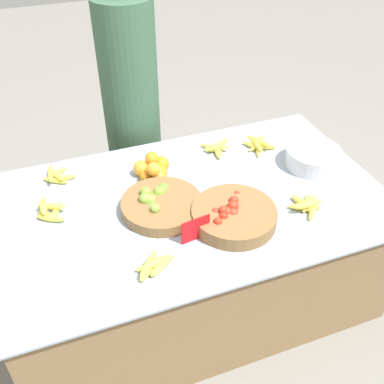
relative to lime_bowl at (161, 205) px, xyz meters
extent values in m
plane|color=gray|center=(0.16, 0.02, -0.70)|extent=(12.00, 12.00, 0.00)
cube|color=olive|center=(0.16, 0.02, -0.37)|extent=(1.81, 1.08, 0.66)
cube|color=#99A8BC|center=(0.16, 0.02, -0.04)|extent=(1.89, 1.13, 0.01)
cylinder|color=olive|center=(0.00, 0.00, 0.00)|extent=(0.38, 0.38, 0.06)
sphere|color=#7AB238|center=(-0.05, 0.07, 0.04)|extent=(0.05, 0.05, 0.05)
sphere|color=#89BC42|center=(-0.01, 0.00, -0.01)|extent=(0.04, 0.04, 0.04)
sphere|color=#6BA333|center=(-0.03, 0.04, 0.00)|extent=(0.05, 0.05, 0.05)
sphere|color=#89BC42|center=(-0.05, -0.06, 0.04)|extent=(0.04, 0.04, 0.04)
sphere|color=#6BA333|center=(-0.05, -0.02, 0.01)|extent=(0.04, 0.04, 0.04)
sphere|color=#7AB238|center=(0.01, 0.07, 0.02)|extent=(0.05, 0.05, 0.05)
sphere|color=#89BC42|center=(-0.05, 0.02, 0.02)|extent=(0.05, 0.05, 0.05)
sphere|color=#6BA333|center=(0.04, 0.09, 0.02)|extent=(0.05, 0.05, 0.05)
sphere|color=#7AB238|center=(0.11, 0.00, -0.01)|extent=(0.05, 0.05, 0.05)
sphere|color=#89BC42|center=(-0.07, 0.03, 0.04)|extent=(0.05, 0.05, 0.05)
sphere|color=#6BA333|center=(-0.03, -0.03, 0.01)|extent=(0.04, 0.04, 0.04)
cylinder|color=olive|center=(0.29, -0.20, 0.00)|extent=(0.39, 0.39, 0.07)
sphere|color=red|center=(0.33, -0.19, -0.01)|extent=(0.04, 0.04, 0.04)
sphere|color=red|center=(0.29, -0.21, 0.03)|extent=(0.04, 0.04, 0.04)
sphere|color=red|center=(0.19, -0.24, 0.04)|extent=(0.04, 0.04, 0.04)
sphere|color=red|center=(0.29, -0.18, 0.05)|extent=(0.05, 0.05, 0.05)
sphere|color=red|center=(0.29, -0.19, 0.00)|extent=(0.05, 0.05, 0.05)
sphere|color=red|center=(0.29, -0.16, 0.00)|extent=(0.05, 0.05, 0.05)
sphere|color=red|center=(0.23, -0.19, 0.05)|extent=(0.04, 0.04, 0.04)
sphere|color=red|center=(0.21, -0.17, 0.03)|extent=(0.04, 0.04, 0.04)
sphere|color=red|center=(0.35, -0.09, 0.02)|extent=(0.04, 0.04, 0.04)
sphere|color=red|center=(0.22, -0.22, 0.04)|extent=(0.04, 0.04, 0.04)
sphere|color=red|center=(0.29, -0.19, 0.00)|extent=(0.05, 0.05, 0.05)
sphere|color=red|center=(0.31, -0.14, 0.04)|extent=(0.04, 0.04, 0.04)
sphere|color=red|center=(0.25, -0.19, 0.03)|extent=(0.05, 0.05, 0.05)
sphere|color=red|center=(0.35, -0.19, 0.00)|extent=(0.04, 0.04, 0.04)
sphere|color=red|center=(0.41, -0.15, 0.00)|extent=(0.04, 0.04, 0.04)
sphere|color=red|center=(0.28, -0.20, 0.03)|extent=(0.05, 0.05, 0.05)
sphere|color=orange|center=(0.06, 0.27, 0.00)|extent=(0.07, 0.07, 0.07)
sphere|color=orange|center=(0.05, 0.21, 0.00)|extent=(0.07, 0.07, 0.07)
sphere|color=orange|center=(0.03, 0.25, 0.00)|extent=(0.07, 0.07, 0.07)
sphere|color=orange|center=(0.07, 0.24, 0.01)|extent=(0.08, 0.08, 0.08)
sphere|color=orange|center=(0.10, 0.30, 0.01)|extent=(0.08, 0.08, 0.08)
sphere|color=orange|center=(-0.01, 0.24, 0.00)|extent=(0.06, 0.06, 0.06)
sphere|color=orange|center=(-0.01, 0.30, 0.01)|extent=(0.08, 0.08, 0.08)
sphere|color=orange|center=(0.05, 0.31, 0.05)|extent=(0.07, 0.07, 0.07)
sphere|color=orange|center=(0.03, 0.21, 0.05)|extent=(0.07, 0.07, 0.07)
cylinder|color=silver|center=(0.87, 0.07, 0.02)|extent=(0.29, 0.29, 0.10)
cube|color=red|center=(0.08, -0.24, 0.03)|extent=(0.14, 0.02, 0.12)
ellipsoid|color=#EFDB4C|center=(-0.11, -0.35, -0.01)|extent=(0.13, 0.10, 0.03)
ellipsoid|color=#EFDB4C|center=(-0.10, -0.32, -0.01)|extent=(0.12, 0.04, 0.03)
ellipsoid|color=#EFDB4C|center=(-0.17, -0.36, -0.02)|extent=(0.11, 0.11, 0.03)
ellipsoid|color=#EFDB4C|center=(-0.14, -0.34, -0.02)|extent=(0.15, 0.04, 0.03)
ellipsoid|color=#EFDB4C|center=(-0.13, -0.35, 0.01)|extent=(0.13, 0.07, 0.03)
ellipsoid|color=#EFDB4C|center=(-0.16, -0.34, 0.00)|extent=(0.12, 0.14, 0.03)
ellipsoid|color=#EFDB4C|center=(-0.40, 0.40, -0.02)|extent=(0.14, 0.05, 0.03)
ellipsoid|color=#EFDB4C|center=(-0.43, 0.45, -0.02)|extent=(0.13, 0.09, 0.03)
ellipsoid|color=#EFDB4C|center=(-0.44, 0.39, -0.02)|extent=(0.13, 0.10, 0.03)
ellipsoid|color=#EFDB4C|center=(-0.43, 0.40, 0.01)|extent=(0.08, 0.12, 0.03)
ellipsoid|color=#EFDB4C|center=(-0.46, 0.43, 0.01)|extent=(0.05, 0.16, 0.03)
ellipsoid|color=#EFDB4C|center=(0.68, 0.36, -0.01)|extent=(0.14, 0.09, 0.04)
ellipsoid|color=#EFDB4C|center=(0.69, 0.30, -0.02)|extent=(0.16, 0.10, 0.03)
ellipsoid|color=#EFDB4C|center=(0.66, 0.29, -0.02)|extent=(0.09, 0.15, 0.03)
ellipsoid|color=#EFDB4C|center=(0.66, 0.34, -0.02)|extent=(0.12, 0.11, 0.03)
ellipsoid|color=#EFDB4C|center=(0.67, 0.32, -0.02)|extent=(0.15, 0.08, 0.03)
ellipsoid|color=#EFDB4C|center=(0.66, 0.31, 0.00)|extent=(0.04, 0.16, 0.03)
ellipsoid|color=#EFDB4C|center=(0.68, 0.32, 0.01)|extent=(0.11, 0.15, 0.03)
ellipsoid|color=#EFDB4C|center=(0.44, 0.35, -0.02)|extent=(0.07, 0.16, 0.03)
ellipsoid|color=#EFDB4C|center=(0.43, 0.38, -0.02)|extent=(0.12, 0.05, 0.03)
ellipsoid|color=#EFDB4C|center=(0.42, 0.39, -0.02)|extent=(0.10, 0.14, 0.03)
ellipsoid|color=#EFDB4C|center=(0.44, 0.39, -0.02)|extent=(0.11, 0.03, 0.03)
ellipsoid|color=#EFDB4C|center=(0.46, 0.38, 0.01)|extent=(0.16, 0.10, 0.03)
ellipsoid|color=#EFDB4C|center=(0.45, 0.36, 0.00)|extent=(0.12, 0.08, 0.03)
ellipsoid|color=#EFDB4C|center=(0.64, -0.24, -0.01)|extent=(0.15, 0.09, 0.03)
ellipsoid|color=#EFDB4C|center=(0.66, -0.27, -0.02)|extent=(0.11, 0.12, 0.03)
ellipsoid|color=#EFDB4C|center=(0.64, -0.22, -0.01)|extent=(0.07, 0.16, 0.04)
ellipsoid|color=#EFDB4C|center=(0.66, -0.23, -0.02)|extent=(0.11, 0.10, 0.03)
ellipsoid|color=#EFDB4C|center=(0.67, -0.20, -0.02)|extent=(0.10, 0.11, 0.03)
ellipsoid|color=#EFDB4C|center=(0.64, -0.25, 0.01)|extent=(0.15, 0.04, 0.03)
ellipsoid|color=#EFDB4C|center=(0.65, -0.24, 0.01)|extent=(0.13, 0.07, 0.03)
ellipsoid|color=#EFDB4C|center=(-0.50, 0.12, -0.02)|extent=(0.11, 0.11, 0.03)
ellipsoid|color=#EFDB4C|center=(-0.47, 0.15, -0.02)|extent=(0.08, 0.13, 0.03)
ellipsoid|color=#EFDB4C|center=(-0.50, 0.10, -0.01)|extent=(0.13, 0.10, 0.03)
ellipsoid|color=#EFDB4C|center=(-0.48, 0.16, 0.01)|extent=(0.14, 0.09, 0.03)
ellipsoid|color=#EFDB4C|center=(-0.52, 0.17, 0.01)|extent=(0.04, 0.13, 0.04)
cylinder|color=#385B42|center=(0.08, 0.83, 0.01)|extent=(0.33, 0.33, 1.41)
camera|label=1|loc=(-0.43, -1.56, 1.36)|focal=42.00mm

